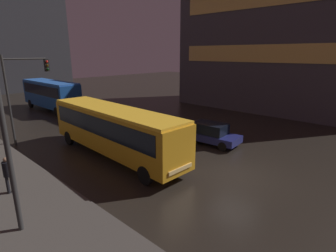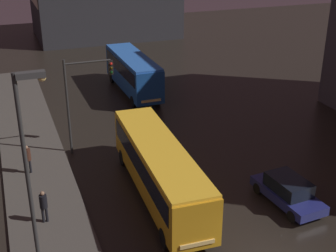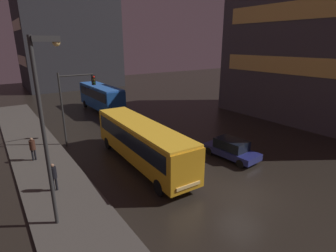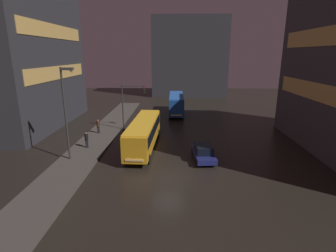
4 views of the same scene
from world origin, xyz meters
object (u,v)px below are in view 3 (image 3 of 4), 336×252
bus_near (142,140)px  street_lamp_sidewalk (46,110)px  bus_far (101,96)px  pedestrian_near (53,175)px  pedestrian_mid (32,147)px  car_taxi (231,149)px  traffic_light_main (74,97)px

bus_near → street_lamp_sidewalk: 8.61m
bus_near → bus_far: (3.60, 17.17, 0.13)m
pedestrian_near → pedestrian_mid: (-0.29, 5.50, 0.04)m
car_taxi → pedestrian_near: bearing=-16.3°
bus_far → pedestrian_mid: size_ratio=5.44×
bus_far → car_taxi: bus_far is taller
pedestrian_mid → traffic_light_main: size_ratio=0.28×
bus_far → pedestrian_mid: bus_far is taller
pedestrian_near → street_lamp_sidewalk: (-0.44, -3.21, 4.69)m
traffic_light_main → street_lamp_sidewalk: (-4.11, -10.73, 1.59)m
pedestrian_mid → street_lamp_sidewalk: size_ratio=0.20×
bus_near → car_taxi: size_ratio=2.53×
bus_far → street_lamp_sidewalk: street_lamp_sidewalk is taller
street_lamp_sidewalk → car_taxi: bearing=2.5°
traffic_light_main → car_taxi: bearing=-48.8°
bus_near → pedestrian_mid: size_ratio=6.36×
bus_near → car_taxi: bearing=156.2°
car_taxi → pedestrian_mid: size_ratio=2.51×
pedestrian_near → street_lamp_sidewalk: size_ratio=0.20×
car_taxi → pedestrian_mid: pedestrian_mid is taller
traffic_light_main → pedestrian_mid: bearing=-153.0°
traffic_light_main → bus_far: bearing=58.3°
car_taxi → street_lamp_sidewalk: bearing=-2.0°
bus_far → traffic_light_main: bearing=57.9°
bus_far → street_lamp_sidewalk: size_ratio=1.11×
pedestrian_near → traffic_light_main: (3.67, 7.52, 3.10)m
pedestrian_mid → traffic_light_main: (3.96, 2.02, 3.06)m
bus_near → pedestrian_mid: bus_near is taller
traffic_light_main → bus_near: bearing=-69.7°
pedestrian_near → bus_near: bearing=-87.6°
bus_near → car_taxi: bus_near is taller
bus_near → street_lamp_sidewalk: size_ratio=1.30×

